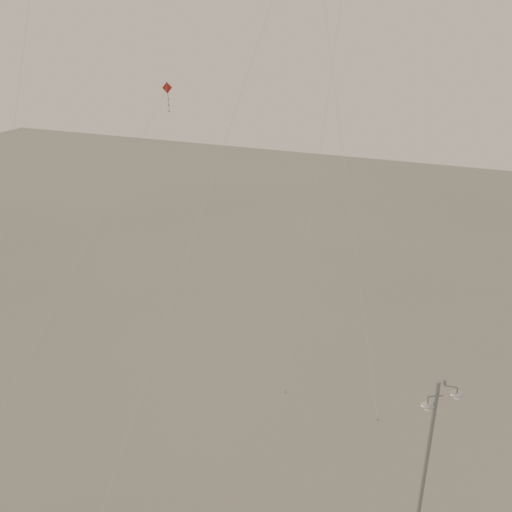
% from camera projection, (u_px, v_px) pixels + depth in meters
% --- Properties ---
extents(ground, '(160.00, 160.00, 0.00)m').
position_uv_depth(ground, '(182.00, 504.00, 34.26)').
color(ground, gray).
rests_on(ground, ground).
extents(street_lamp, '(1.53, 0.88, 9.10)m').
position_uv_depth(street_lamp, '(427.00, 471.00, 28.89)').
color(street_lamp, gray).
rests_on(street_lamp, ground).
extents(kite_1, '(5.65, 9.89, 25.36)m').
position_uv_depth(kite_1, '(237.00, 109.00, 30.99)').
color(kite_1, '#292422').
rests_on(kite_1, ground).
extents(kite_3, '(6.52, 10.82, 18.57)m').
position_uv_depth(kite_3, '(122.00, 177.00, 39.18)').
color(kite_3, maroon).
rests_on(kite_3, ground).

